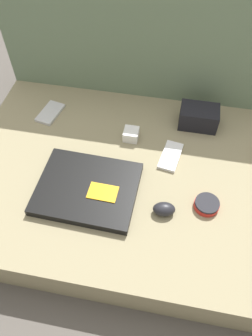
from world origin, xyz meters
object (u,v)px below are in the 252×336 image
computer_mouse (164,209)px  phone_black (171,156)px  camera_pouch (199,117)px  laptop (88,188)px  speaker_puck (207,204)px  phone_silver (50,113)px  charger_brick (131,134)px

computer_mouse → phone_black: 0.22m
phone_black → camera_pouch: (0.08, 0.18, 0.03)m
laptop → camera_pouch: bearing=50.0°
computer_mouse → speaker_puck: 0.13m
phone_silver → laptop: bearing=-41.8°
phone_silver → charger_brick: bearing=0.5°
speaker_puck → computer_mouse: bearing=-160.4°
laptop → phone_black: 0.31m
speaker_puck → laptop: bearing=-178.1°
laptop → speaker_puck: bearing=3.5°
phone_silver → phone_black: 0.49m
speaker_puck → phone_silver: (-0.60, 0.30, -0.01)m
computer_mouse → speaker_puck: computer_mouse is taller
laptop → phone_silver: size_ratio=2.45×
phone_silver → camera_pouch: (0.55, 0.05, 0.03)m
computer_mouse → charger_brick: 0.32m
computer_mouse → phone_silver: (-0.48, 0.35, -0.01)m
speaker_puck → phone_silver: 0.67m
laptop → computer_mouse: 0.25m
phone_black → computer_mouse: bearing=-80.2°
laptop → phone_silver: laptop is taller
phone_silver → charger_brick: 0.33m
computer_mouse → camera_pouch: (0.08, 0.40, 0.02)m
speaker_puck → camera_pouch: 0.36m
laptop → camera_pouch: camera_pouch is taller
phone_silver → speaker_puck: bearing=-14.8°
computer_mouse → phone_silver: computer_mouse is taller
camera_pouch → charger_brick: camera_pouch is taller
speaker_puck → camera_pouch: size_ratio=0.56×
computer_mouse → laptop: bearing=163.9°
speaker_puck → charger_brick: (-0.28, 0.24, 0.01)m
laptop → charger_brick: bearing=71.0°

